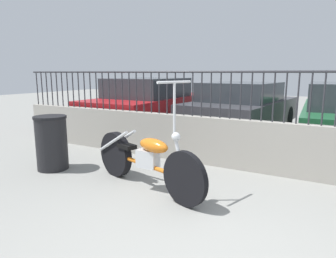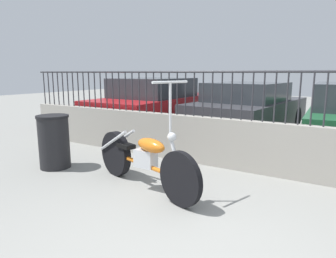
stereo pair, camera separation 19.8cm
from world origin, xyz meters
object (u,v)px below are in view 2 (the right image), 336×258
(trash_bin, at_px, (54,142))
(car_red, at_px, (157,103))
(car_dark_grey, at_px, (248,108))
(motorcycle_orange, at_px, (139,158))

(trash_bin, height_order, car_red, car_red)
(trash_bin, relative_size, car_dark_grey, 0.21)
(motorcycle_orange, bearing_deg, trash_bin, -159.69)
(motorcycle_orange, distance_m, trash_bin, 1.71)
(trash_bin, bearing_deg, car_dark_grey, 67.38)
(motorcycle_orange, height_order, car_red, motorcycle_orange)
(car_red, relative_size, car_dark_grey, 1.05)
(motorcycle_orange, bearing_deg, car_red, 138.67)
(trash_bin, relative_size, car_red, 0.20)
(motorcycle_orange, height_order, trash_bin, motorcycle_orange)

